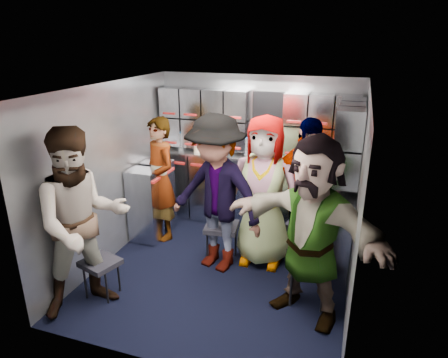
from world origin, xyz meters
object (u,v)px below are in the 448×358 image
(jump_seat_mid_left, at_px, (222,229))
(jump_seat_center, at_px, (266,223))
(jump_seat_mid_right, at_px, (303,226))
(attendant_arc_d, at_px, (304,194))
(jump_seat_near_left, at_px, (100,265))
(attendant_arc_e, at_px, (311,230))
(attendant_arc_a, at_px, (83,223))
(jump_seat_near_right, at_px, (310,264))
(attendant_arc_b, at_px, (216,195))
(attendant_standing, at_px, (160,179))
(attendant_arc_c, at_px, (264,192))

(jump_seat_mid_left, height_order, jump_seat_center, jump_seat_center)
(jump_seat_mid_right, bearing_deg, attendant_arc_d, -90.00)
(jump_seat_near_left, xyz_separation_m, attendant_arc_e, (2.06, 0.39, 0.54))
(jump_seat_center, height_order, attendant_arc_a, attendant_arc_a)
(jump_seat_mid_left, xyz_separation_m, attendant_arc_d, (0.92, 0.23, 0.49))
(jump_seat_mid_left, height_order, attendant_arc_a, attendant_arc_a)
(attendant_arc_e, bearing_deg, jump_seat_near_right, 114.48)
(attendant_arc_b, bearing_deg, attendant_standing, 169.57)
(jump_seat_near_left, bearing_deg, attendant_arc_b, 44.10)
(attendant_arc_a, bearing_deg, attendant_standing, 41.13)
(jump_seat_near_right, bearing_deg, attendant_arc_e, -90.00)
(jump_seat_mid_left, relative_size, jump_seat_mid_right, 1.02)
(attendant_standing, xyz_separation_m, attendant_arc_e, (2.07, -1.00, 0.09))
(jump_seat_near_left, height_order, attendant_standing, attendant_standing)
(attendant_arc_b, bearing_deg, jump_seat_mid_right, 48.75)
(attendant_arc_a, xyz_separation_m, attendant_arc_e, (2.06, 0.57, -0.02))
(jump_seat_near_right, height_order, attendant_arc_c, attendant_arc_c)
(attendant_standing, height_order, attendant_arc_c, attendant_arc_c)
(jump_seat_mid_right, distance_m, attendant_arc_d, 0.53)
(jump_seat_mid_right, height_order, attendant_arc_b, attendant_arc_b)
(jump_seat_mid_right, relative_size, attendant_arc_b, 0.24)
(attendant_standing, bearing_deg, jump_seat_center, 36.18)
(jump_seat_center, relative_size, attendant_arc_c, 0.26)
(jump_seat_mid_left, height_order, jump_seat_mid_right, jump_seat_mid_left)
(attendant_arc_b, xyz_separation_m, attendant_arc_e, (1.11, -0.52, -0.01))
(jump_seat_mid_right, distance_m, attendant_standing, 1.93)
(jump_seat_center, relative_size, attendant_arc_a, 0.25)
(jump_seat_near_left, relative_size, jump_seat_near_right, 0.82)
(jump_seat_near_right, distance_m, attendant_arc_a, 2.25)
(jump_seat_mid_right, xyz_separation_m, attendant_arc_c, (-0.45, -0.30, 0.51))
(attendant_arc_c, height_order, attendant_arc_e, attendant_arc_e)
(jump_seat_mid_left, relative_size, attendant_arc_c, 0.25)
(jump_seat_mid_right, relative_size, attendant_standing, 0.27)
(jump_seat_near_left, xyz_separation_m, attendant_arc_c, (1.42, 1.21, 0.53))
(attendant_arc_d, height_order, attendant_arc_e, attendant_arc_e)
(attendant_standing, distance_m, attendant_arc_a, 1.58)
(jump_seat_center, bearing_deg, attendant_arc_b, -135.20)
(attendant_standing, bearing_deg, jump_seat_near_right, 14.74)
(attendant_standing, distance_m, attendant_arc_b, 1.07)
(jump_seat_mid_left, xyz_separation_m, jump_seat_near_right, (1.11, -0.52, 0.04))
(attendant_arc_a, xyz_separation_m, attendant_arc_b, (0.95, 1.10, -0.01))
(jump_seat_center, bearing_deg, jump_seat_mid_left, -148.44)
(jump_seat_near_right, distance_m, attendant_arc_c, 1.01)
(attendant_arc_c, bearing_deg, attendant_arc_a, -135.56)
(jump_seat_near_left, xyz_separation_m, attendant_standing, (-0.01, 1.40, 0.45))
(jump_seat_near_left, height_order, attendant_arc_b, attendant_arc_b)
(jump_seat_center, relative_size, jump_seat_near_right, 0.88)
(jump_seat_near_left, bearing_deg, attendant_arc_a, -90.00)
(jump_seat_mid_left, relative_size, attendant_arc_e, 0.25)
(attendant_standing, bearing_deg, jump_seat_mid_right, 39.78)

